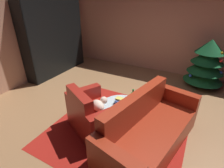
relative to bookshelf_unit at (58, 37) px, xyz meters
The scene contains 11 objects.
ground_plane 3.28m from the bookshelf_unit, 24.52° to the right, with size 7.37×7.37×0.00m, color #936943.
wall_back 3.20m from the bookshelf_unit, 27.58° to the left, with size 6.26×0.06×2.52m, color tan.
wall_left 1.33m from the bookshelf_unit, 101.92° to the right, with size 0.06×5.59×2.52m, color tan.
area_rug 3.48m from the bookshelf_unit, 30.19° to the right, with size 2.29×2.34×0.01m, color maroon.
bookshelf_unit is the anchor object (origin of this frame).
armchair_red 3.24m from the bookshelf_unit, 37.53° to the right, with size 1.19×1.05×0.86m.
couch_red 3.97m from the bookshelf_unit, 27.84° to the right, with size 1.17×2.05×0.87m.
coffee_table 3.32m from the bookshelf_unit, 28.37° to the right, with size 0.79×0.79×0.41m.
book_stack_on_table 3.23m from the bookshelf_unit, 27.93° to the right, with size 0.21×0.20×0.11m.
bottle_on_table 3.33m from the bookshelf_unit, 24.63° to the right, with size 0.07×0.07×0.29m.
decorated_tree 4.21m from the bookshelf_unit, 12.60° to the left, with size 0.97×0.97×1.24m.
Camera 1 is at (1.07, -2.59, 2.16)m, focal length 27.53 mm.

